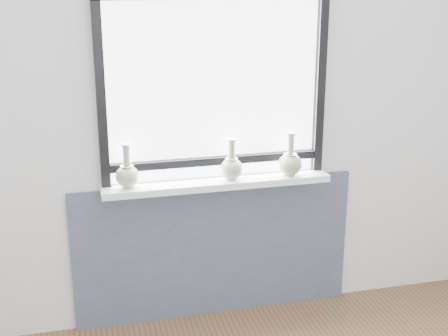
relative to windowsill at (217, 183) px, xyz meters
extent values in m
cube|color=silver|center=(0.00, 0.10, 0.42)|extent=(3.60, 0.02, 2.60)
cube|color=#495368|center=(0.00, 0.07, -0.45)|extent=(1.70, 0.03, 0.86)
cube|color=white|center=(0.00, 0.00, 0.00)|extent=(1.32, 0.18, 0.04)
cube|color=black|center=(-0.62, 0.05, 0.55)|extent=(0.05, 0.06, 1.05)
cube|color=black|center=(0.62, 0.05, 0.55)|extent=(0.05, 0.06, 1.05)
cube|color=black|center=(0.00, 0.05, 0.12)|extent=(1.20, 0.05, 0.04)
cube|color=white|center=(0.00, 0.08, 0.52)|extent=(1.20, 0.01, 1.00)
cylinder|color=#9FA588|center=(-0.51, 0.00, 0.02)|extent=(0.06, 0.06, 0.01)
ellipsoid|color=#9FA588|center=(-0.51, 0.00, 0.08)|extent=(0.13, 0.13, 0.12)
cone|color=#9FA588|center=(-0.51, 0.00, 0.13)|extent=(0.07, 0.07, 0.03)
cylinder|color=#9FA588|center=(-0.51, 0.00, 0.19)|extent=(0.04, 0.04, 0.13)
cylinder|color=#9FA588|center=(-0.51, 0.00, 0.26)|extent=(0.05, 0.05, 0.01)
cylinder|color=#9FA588|center=(0.08, -0.01, 0.02)|extent=(0.06, 0.06, 0.01)
ellipsoid|color=#9FA588|center=(0.08, -0.01, 0.08)|extent=(0.13, 0.13, 0.12)
cone|color=#9FA588|center=(0.08, -0.01, 0.13)|extent=(0.07, 0.07, 0.03)
cylinder|color=#9FA588|center=(0.08, -0.01, 0.19)|extent=(0.04, 0.04, 0.12)
cylinder|color=#9FA588|center=(0.08, -0.01, 0.25)|extent=(0.06, 0.06, 0.01)
cylinder|color=#9FA588|center=(0.43, -0.02, 0.02)|extent=(0.06, 0.06, 0.01)
ellipsoid|color=#9FA588|center=(0.43, -0.02, 0.09)|extent=(0.14, 0.14, 0.13)
cone|color=#9FA588|center=(0.43, -0.02, 0.13)|extent=(0.08, 0.08, 0.03)
cylinder|color=#9FA588|center=(0.43, -0.02, 0.20)|extent=(0.04, 0.04, 0.13)
cylinder|color=#9FA588|center=(0.43, -0.02, 0.27)|extent=(0.06, 0.06, 0.01)
camera|label=1|loc=(-0.79, -3.29, 1.17)|focal=50.00mm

